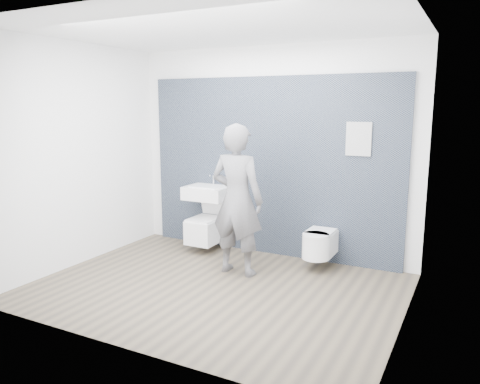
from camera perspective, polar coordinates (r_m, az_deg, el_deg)
The scene contains 8 objects.
ground at distance 5.37m, azimuth -3.00°, elevation -11.61°, with size 4.00×4.00×0.00m, color brown.
room_shell at distance 4.98m, azimuth -3.19°, elevation 7.26°, with size 4.00×4.00×4.00m.
tile_wall at distance 6.60m, azimuth 3.49°, elevation -7.33°, with size 3.60×0.06×2.40m, color black.
washbasin at distance 6.55m, azimuth -3.97°, elevation -0.05°, with size 0.61×0.46×0.46m.
toilet_square at distance 6.62m, azimuth -4.14°, elevation -4.46°, with size 0.39×0.56×0.75m.
toilet_rounded at distance 5.94m, azimuth 9.57°, elevation -6.26°, with size 0.34×0.58×0.32m.
info_placard at distance 6.20m, azimuth 13.59°, elevation -8.80°, with size 0.31×0.03×0.41m, color white.
visitor at distance 5.57m, azimuth -0.36°, elevation -0.99°, with size 0.66×0.44×1.82m, color slate.
Camera 1 is at (2.52, -4.29, 2.02)m, focal length 35.00 mm.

